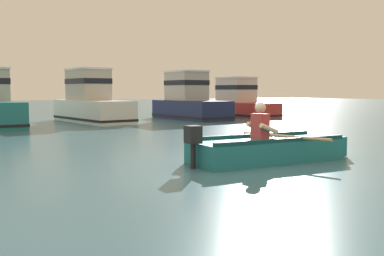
{
  "coord_description": "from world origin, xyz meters",
  "views": [
    {
      "loc": [
        -4.92,
        -6.7,
        1.41
      ],
      "look_at": [
        0.49,
        1.97,
        0.55
      ],
      "focal_mm": 41.64,
      "sensor_mm": 36.0,
      "label": 1
    }
  ],
  "objects_px": {
    "moored_boat_red": "(239,102)",
    "moored_boat_navy": "(189,101)",
    "moored_boat_white": "(91,102)",
    "rowboat_with_person": "(269,149)"
  },
  "relations": [
    {
      "from": "moored_boat_red",
      "to": "moored_boat_navy",
      "type": "bearing_deg",
      "value": -171.46
    },
    {
      "from": "moored_boat_navy",
      "to": "moored_boat_red",
      "type": "xyz_separation_m",
      "value": [
        3.53,
        0.53,
        -0.09
      ]
    },
    {
      "from": "moored_boat_white",
      "to": "moored_boat_navy",
      "type": "distance_m",
      "value": 4.85
    },
    {
      "from": "moored_boat_red",
      "to": "rowboat_with_person",
      "type": "bearing_deg",
      "value": -125.76
    },
    {
      "from": "moored_boat_white",
      "to": "moored_boat_red",
      "type": "xyz_separation_m",
      "value": [
        8.33,
        -0.14,
        -0.1
      ]
    },
    {
      "from": "rowboat_with_person",
      "to": "moored_boat_navy",
      "type": "xyz_separation_m",
      "value": [
        5.64,
        12.2,
        0.63
      ]
    },
    {
      "from": "moored_boat_navy",
      "to": "moored_boat_red",
      "type": "distance_m",
      "value": 3.57
    },
    {
      "from": "rowboat_with_person",
      "to": "moored_boat_navy",
      "type": "distance_m",
      "value": 13.45
    },
    {
      "from": "rowboat_with_person",
      "to": "moored_boat_red",
      "type": "relative_size",
      "value": 0.8
    },
    {
      "from": "moored_boat_white",
      "to": "moored_boat_red",
      "type": "height_order",
      "value": "moored_boat_white"
    }
  ]
}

